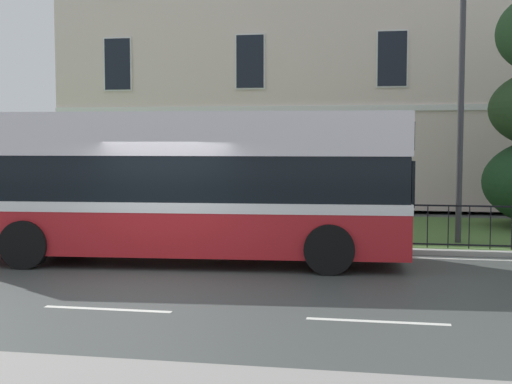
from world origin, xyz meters
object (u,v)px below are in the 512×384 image
Objects in this scene: street_lamp_post at (461,86)px; litter_bin at (238,213)px; single_decker_bus at (186,184)px; georgian_townhouse at (331,49)px.

street_lamp_post reaches higher than litter_bin.
single_decker_bus reaches higher than litter_bin.
litter_bin is (0.53, 2.83, -0.91)m from single_decker_bus.
single_decker_bus is 1.46× the size of street_lamp_post.
street_lamp_post is at bearing 0.82° from litter_bin.
street_lamp_post is (5.79, 2.91, 2.15)m from single_decker_bus.
single_decker_bus is at bearing -153.33° from street_lamp_post.
georgian_townhouse is 3.13× the size of street_lamp_post.
georgian_townhouse reaches higher than litter_bin.
georgian_townhouse is 16.01m from single_decker_bus.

